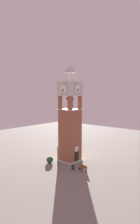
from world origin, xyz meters
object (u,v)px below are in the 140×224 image
object	(u,v)px
clock_tower	(70,122)
trash_bin	(73,167)
lamp_post	(58,154)
park_bench	(83,168)

from	to	relation	value
clock_tower	trash_bin	xyz separation A→B (m)	(-2.91, -3.15, -6.99)
clock_tower	lamp_post	size ratio (longest dim) A/B	4.42
trash_bin	lamp_post	bearing A→B (deg)	137.20
lamp_post	park_bench	bearing A→B (deg)	-53.35
park_bench	lamp_post	size ratio (longest dim) A/B	0.41
park_bench	trash_bin	world-z (taller)	park_bench
park_bench	lamp_post	world-z (taller)	lamp_post
park_bench	clock_tower	bearing A→B (deg)	64.31
park_bench	trash_bin	bearing A→B (deg)	111.01
clock_tower	park_bench	xyz separation A→B (m)	(-2.29, -4.76, -6.91)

